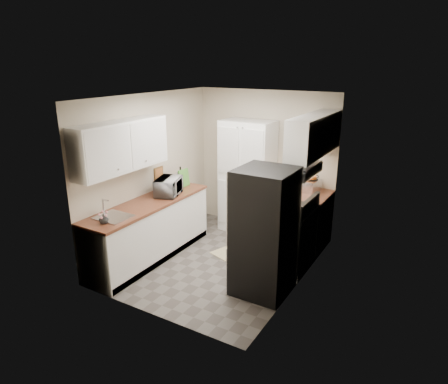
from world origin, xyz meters
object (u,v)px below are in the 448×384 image
(pantry_cabinet, at_px, (247,177))
(electric_range, at_px, (288,237))
(toaster_oven, at_px, (310,185))
(microwave, at_px, (169,187))
(refrigerator, at_px, (264,232))
(wine_bottle, at_px, (181,177))

(pantry_cabinet, height_order, electric_range, pantry_cabinet)
(electric_range, xyz_separation_m, toaster_oven, (-0.03, 0.95, 0.54))
(pantry_cabinet, bearing_deg, electric_range, -38.22)
(microwave, bearing_deg, refrigerator, -121.89)
(refrigerator, bearing_deg, pantry_cabinet, 123.46)
(microwave, bearing_deg, electric_range, -98.03)
(wine_bottle, bearing_deg, pantry_cabinet, 42.14)
(refrigerator, bearing_deg, microwave, 167.40)
(electric_range, relative_size, refrigerator, 0.66)
(microwave, bearing_deg, wine_bottle, -4.07)
(pantry_cabinet, bearing_deg, wine_bottle, -137.86)
(pantry_cabinet, relative_size, microwave, 4.00)
(toaster_oven, bearing_deg, microwave, -136.65)
(refrigerator, bearing_deg, toaster_oven, 89.82)
(electric_range, height_order, toaster_oven, electric_range)
(electric_range, xyz_separation_m, microwave, (-1.91, -0.38, 0.58))
(electric_range, bearing_deg, toaster_oven, 91.77)
(microwave, relative_size, wine_bottle, 1.66)
(pantry_cabinet, distance_m, microwave, 1.50)
(pantry_cabinet, distance_m, electric_range, 1.58)
(pantry_cabinet, bearing_deg, refrigerator, -56.54)
(pantry_cabinet, bearing_deg, microwave, -119.43)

